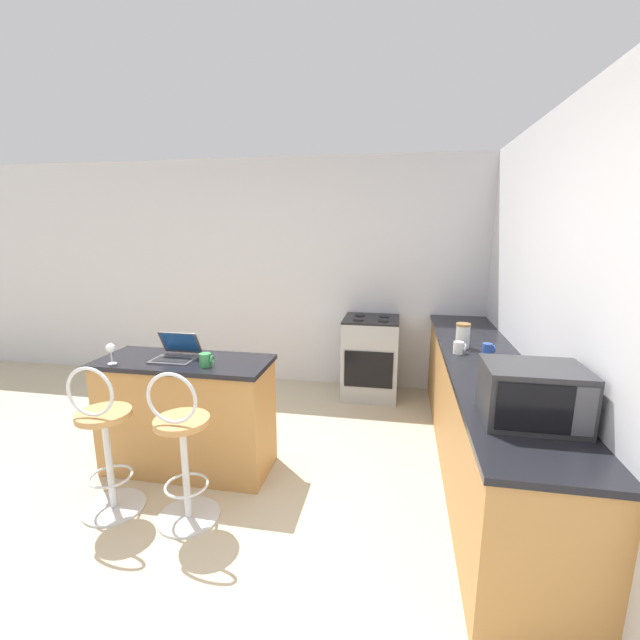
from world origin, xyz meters
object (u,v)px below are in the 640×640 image
microwave (533,394)px  mug_white (459,348)px  bar_stool_near (105,443)px  bar_stool_far (183,451)px  stove_range (370,357)px  wine_glass_tall (111,349)px  laptop (176,352)px  mug_blue (488,349)px  storage_jar (463,335)px  mug_green (206,360)px

microwave → mug_white: bearing=99.9°
bar_stool_near → microwave: size_ratio=2.16×
bar_stool_far → microwave: bearing=-1.5°
stove_range → wine_glass_tall: size_ratio=5.83×
laptop → stove_range: bearing=51.8°
mug_blue → microwave: bearing=-90.5°
bar_stool_far → storage_jar: (1.81, 1.29, 0.50)m
bar_stool_near → wine_glass_tall: 0.67m
microwave → storage_jar: (-0.15, 1.34, -0.05)m
bar_stool_near → wine_glass_tall: bearing=115.3°
laptop → mug_white: bearing=13.9°
bar_stool_near → mug_green: 0.82m
laptop → mug_blue: size_ratio=3.35×
wine_glass_tall → mug_green: (0.69, 0.08, -0.06)m
stove_range → mug_green: mug_green is taller
mug_blue → bar_stool_near: bearing=-156.0°
stove_range → mug_blue: size_ratio=9.63×
storage_jar → bar_stool_far: bearing=-144.4°
bar_stool_far → laptop: bearing=119.2°
storage_jar → mug_white: storage_jar is taller
laptop → storage_jar: storage_jar is taller
stove_range → storage_jar: size_ratio=4.40×
storage_jar → mug_green: size_ratio=2.02×
mug_blue → mug_white: mug_white is taller
laptop → microwave: 2.39m
mug_green → storage_jar: bearing=24.0°
storage_jar → mug_white: bearing=-105.5°
bar_stool_near → mug_white: size_ratio=10.83×
bar_stool_near → wine_glass_tall: size_ratio=6.74×
bar_stool_far → mug_blue: 2.31m
stove_range → storage_jar: bearing=-51.4°
mug_white → bar_stool_near: bearing=-154.2°
bar_stool_far → wine_glass_tall: wine_glass_tall is taller
microwave → bar_stool_far: bearing=178.5°
bar_stool_far → microwave: 2.04m
stove_range → mug_white: bearing=-57.6°
mug_white → stove_range: bearing=122.4°
mug_blue → mug_green: (-2.01, -0.65, 0.00)m
bar_stool_near → mug_white: bearing=25.8°
laptop → mug_white: size_ratio=3.26×
mug_blue → mug_white: 0.21m
bar_stool_far → mug_green: 0.65m
mug_blue → storage_jar: (-0.16, 0.18, 0.06)m
mug_blue → mug_green: bearing=-162.2°
microwave → mug_white: 1.19m
mug_white → wine_glass_tall: bearing=-163.9°
microwave → mug_green: (-2.00, 0.52, -0.10)m
laptop → mug_green: (0.29, -0.13, -0.00)m
bar_stool_near → laptop: laptop is taller
wine_glass_tall → mug_white: size_ratio=1.61×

